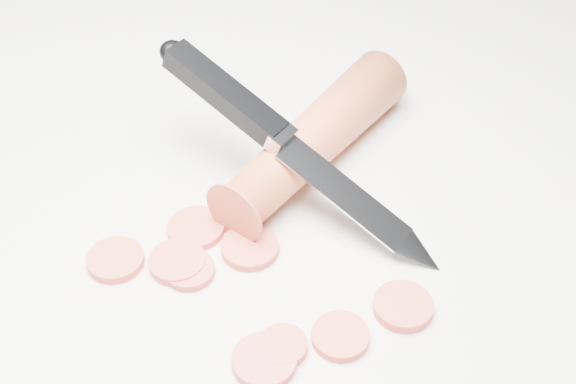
{
  "coord_description": "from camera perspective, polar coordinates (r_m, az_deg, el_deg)",
  "views": [
    {
      "loc": [
        0.02,
        -0.37,
        0.38
      ],
      "look_at": [
        0.02,
        0.01,
        0.02
      ],
      "focal_mm": 50.0,
      "sensor_mm": 36.0,
      "label": 1
    }
  ],
  "objects": [
    {
      "name": "kitchen_knife",
      "position": [
        0.52,
        0.65,
        3.16
      ],
      "size": [
        0.2,
        0.16,
        0.09
      ],
      "primitive_type": null,
      "color": "#B6B9BD",
      "rests_on": "ground"
    },
    {
      "name": "carrot",
      "position": [
        0.57,
        1.92,
        3.84
      ],
      "size": [
        0.14,
        0.17,
        0.04
      ],
      "primitive_type": "cylinder",
      "rotation": [
        1.57,
        0.0,
        -0.65
      ],
      "color": "#C64D27",
      "rests_on": "ground"
    },
    {
      "name": "carrot_slice_5",
      "position": [
        0.53,
        -6.57,
        -2.58
      ],
      "size": [
        0.04,
        0.04,
        0.01
      ],
      "primitive_type": "cylinder",
      "color": "#CA4A31",
      "rests_on": "ground"
    },
    {
      "name": "carrot_slice_8",
      "position": [
        0.51,
        -7.88,
        -4.95
      ],
      "size": [
        0.04,
        0.04,
        0.01
      ],
      "primitive_type": "cylinder",
      "color": "#CA4A31",
      "rests_on": "ground"
    },
    {
      "name": "carrot_slice_2",
      "position": [
        0.52,
        -2.72,
        -3.97
      ],
      "size": [
        0.04,
        0.04,
        0.01
      ],
      "primitive_type": "cylinder",
      "color": "#CA4A31",
      "rests_on": "ground"
    },
    {
      "name": "ground",
      "position": [
        0.53,
        -2.57,
        -2.46
      ],
      "size": [
        2.4,
        2.4,
        0.0
      ],
      "primitive_type": "plane",
      "color": "silver",
      "rests_on": "ground"
    },
    {
      "name": "carrot_slice_3",
      "position": [
        0.47,
        -0.38,
        -10.91
      ],
      "size": [
        0.03,
        0.03,
        0.01
      ],
      "primitive_type": "cylinder",
      "color": "#CA4A31",
      "rests_on": "ground"
    },
    {
      "name": "carrot_slice_7",
      "position": [
        0.51,
        -7.03,
        -5.53
      ],
      "size": [
        0.03,
        0.03,
        0.01
      ],
      "primitive_type": "cylinder",
      "color": "#CA4A31",
      "rests_on": "ground"
    },
    {
      "name": "carrot_slice_6",
      "position": [
        0.47,
        3.75,
        -10.2
      ],
      "size": [
        0.03,
        0.03,
        0.01
      ],
      "primitive_type": "cylinder",
      "color": "#CA4A31",
      "rests_on": "ground"
    },
    {
      "name": "carrot_slice_4",
      "position": [
        0.49,
        8.19,
        -8.05
      ],
      "size": [
        0.04,
        0.04,
        0.01
      ],
      "primitive_type": "cylinder",
      "color": "#CA4A31",
      "rests_on": "ground"
    },
    {
      "name": "carrot_slice_1",
      "position": [
        0.46,
        -1.69,
        -11.91
      ],
      "size": [
        0.04,
        0.04,
        0.01
      ],
      "primitive_type": "cylinder",
      "color": "#CA4A31",
      "rests_on": "ground"
    },
    {
      "name": "carrot_slice_0",
      "position": [
        0.52,
        -12.16,
        -4.74
      ],
      "size": [
        0.04,
        0.04,
        0.01
      ],
      "primitive_type": "cylinder",
      "color": "#CA4A31",
      "rests_on": "ground"
    }
  ]
}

